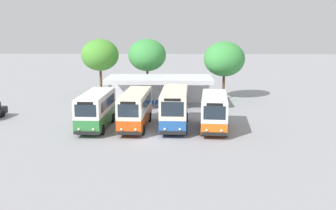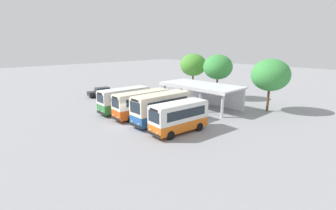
{
  "view_description": "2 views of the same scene",
  "coord_description": "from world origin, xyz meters",
  "px_view_note": "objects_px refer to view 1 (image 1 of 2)",
  "views": [
    {
      "loc": [
        2.48,
        -32.25,
        9.49
      ],
      "look_at": [
        1.67,
        4.19,
        1.94
      ],
      "focal_mm": 42.94,
      "sensor_mm": 36.0,
      "label": 1
    },
    {
      "loc": [
        22.76,
        -15.1,
        9.05
      ],
      "look_at": [
        2.48,
        4.21,
        2.1
      ],
      "focal_mm": 26.33,
      "sensor_mm": 36.0,
      "label": 2
    }
  ],
  "objects_px": {
    "city_bus_middle_cream": "(174,107)",
    "waiting_chair_second_from_end": "(147,103)",
    "waiting_chair_fourth_seat": "(157,103)",
    "city_bus_nearest_orange": "(96,109)",
    "city_bus_fourth_amber": "(214,111)",
    "waiting_chair_far_end_seat": "(168,104)",
    "city_bus_second_in_row": "(135,108)",
    "waiting_chair_end_by_column": "(141,103)",
    "waiting_chair_middle_seat": "(152,103)",
    "waiting_chair_fifth_seat": "(163,103)"
  },
  "relations": [
    {
      "from": "city_bus_middle_cream",
      "to": "waiting_chair_second_from_end",
      "type": "distance_m",
      "value": 9.27
    },
    {
      "from": "waiting_chair_fourth_seat",
      "to": "city_bus_nearest_orange",
      "type": "bearing_deg",
      "value": -119.92
    },
    {
      "from": "city_bus_middle_cream",
      "to": "city_bus_fourth_amber",
      "type": "relative_size",
      "value": 1.12
    },
    {
      "from": "waiting_chair_fourth_seat",
      "to": "waiting_chair_far_end_seat",
      "type": "height_order",
      "value": "same"
    },
    {
      "from": "city_bus_nearest_orange",
      "to": "waiting_chair_fourth_seat",
      "type": "bearing_deg",
      "value": 60.08
    },
    {
      "from": "city_bus_second_in_row",
      "to": "city_bus_fourth_amber",
      "type": "bearing_deg",
      "value": -5.2
    },
    {
      "from": "waiting_chair_end_by_column",
      "to": "waiting_chair_middle_seat",
      "type": "relative_size",
      "value": 1.0
    },
    {
      "from": "waiting_chair_middle_seat",
      "to": "waiting_chair_fourth_seat",
      "type": "relative_size",
      "value": 1.0
    },
    {
      "from": "waiting_chair_middle_seat",
      "to": "waiting_chair_end_by_column",
      "type": "bearing_deg",
      "value": 175.61
    },
    {
      "from": "city_bus_middle_cream",
      "to": "waiting_chair_fourth_seat",
      "type": "bearing_deg",
      "value": 103.02
    },
    {
      "from": "city_bus_nearest_orange",
      "to": "waiting_chair_middle_seat",
      "type": "distance_m",
      "value": 10.03
    },
    {
      "from": "city_bus_nearest_orange",
      "to": "waiting_chair_second_from_end",
      "type": "distance_m",
      "value": 9.85
    },
    {
      "from": "city_bus_nearest_orange",
      "to": "waiting_chair_end_by_column",
      "type": "xyz_separation_m",
      "value": [
        3.3,
        8.96,
        -1.27
      ]
    },
    {
      "from": "city_bus_nearest_orange",
      "to": "waiting_chair_end_by_column",
      "type": "bearing_deg",
      "value": 69.77
    },
    {
      "from": "city_bus_nearest_orange",
      "to": "city_bus_fourth_amber",
      "type": "relative_size",
      "value": 1.08
    },
    {
      "from": "waiting_chair_fifth_seat",
      "to": "waiting_chair_far_end_seat",
      "type": "distance_m",
      "value": 0.62
    },
    {
      "from": "waiting_chair_end_by_column",
      "to": "waiting_chair_fourth_seat",
      "type": "distance_m",
      "value": 1.81
    },
    {
      "from": "city_bus_second_in_row",
      "to": "waiting_chair_fourth_seat",
      "type": "bearing_deg",
      "value": 79.68
    },
    {
      "from": "waiting_chair_second_from_end",
      "to": "city_bus_nearest_orange",
      "type": "bearing_deg",
      "value": -113.58
    },
    {
      "from": "city_bus_middle_cream",
      "to": "waiting_chair_far_end_seat",
      "type": "xyz_separation_m",
      "value": [
        -0.77,
        8.52,
        -1.42
      ]
    },
    {
      "from": "city_bus_second_in_row",
      "to": "city_bus_nearest_orange",
      "type": "bearing_deg",
      "value": -175.86
    },
    {
      "from": "city_bus_fourth_amber",
      "to": "waiting_chair_end_by_column",
      "type": "xyz_separation_m",
      "value": [
        -7.32,
        9.35,
        -1.26
      ]
    },
    {
      "from": "city_bus_nearest_orange",
      "to": "city_bus_fourth_amber",
      "type": "bearing_deg",
      "value": -2.09
    },
    {
      "from": "city_bus_second_in_row",
      "to": "waiting_chair_second_from_end",
      "type": "height_order",
      "value": "city_bus_second_in_row"
    },
    {
      "from": "city_bus_fourth_amber",
      "to": "waiting_chair_second_from_end",
      "type": "xyz_separation_m",
      "value": [
        -6.72,
        9.34,
        -1.26
      ]
    },
    {
      "from": "city_bus_fourth_amber",
      "to": "waiting_chair_far_end_seat",
      "type": "bearing_deg",
      "value": 114.94
    },
    {
      "from": "waiting_chair_far_end_seat",
      "to": "waiting_chair_fourth_seat",
      "type": "bearing_deg",
      "value": 179.65
    },
    {
      "from": "city_bus_second_in_row",
      "to": "waiting_chair_second_from_end",
      "type": "relative_size",
      "value": 8.93
    },
    {
      "from": "city_bus_middle_cream",
      "to": "waiting_chair_end_by_column",
      "type": "xyz_separation_m",
      "value": [
        -3.78,
        8.61,
        -1.42
      ]
    },
    {
      "from": "waiting_chair_end_by_column",
      "to": "waiting_chair_second_from_end",
      "type": "height_order",
      "value": "same"
    },
    {
      "from": "waiting_chair_second_from_end",
      "to": "waiting_chair_far_end_seat",
      "type": "xyz_separation_m",
      "value": [
        2.41,
        -0.08,
        0.0
      ]
    },
    {
      "from": "city_bus_nearest_orange",
      "to": "waiting_chair_far_end_seat",
      "type": "distance_m",
      "value": 10.96
    },
    {
      "from": "city_bus_nearest_orange",
      "to": "city_bus_second_in_row",
      "type": "height_order",
      "value": "city_bus_second_in_row"
    },
    {
      "from": "city_bus_nearest_orange",
      "to": "city_bus_second_in_row",
      "type": "bearing_deg",
      "value": 4.14
    },
    {
      "from": "city_bus_second_in_row",
      "to": "waiting_chair_fourth_seat",
      "type": "distance_m",
      "value": 8.86
    },
    {
      "from": "city_bus_second_in_row",
      "to": "waiting_chair_middle_seat",
      "type": "height_order",
      "value": "city_bus_second_in_row"
    },
    {
      "from": "waiting_chair_second_from_end",
      "to": "waiting_chair_middle_seat",
      "type": "height_order",
      "value": "same"
    },
    {
      "from": "waiting_chair_end_by_column",
      "to": "waiting_chair_middle_seat",
      "type": "distance_m",
      "value": 1.21
    },
    {
      "from": "city_bus_fourth_amber",
      "to": "waiting_chair_middle_seat",
      "type": "bearing_deg",
      "value": 123.43
    },
    {
      "from": "waiting_chair_fifth_seat",
      "to": "city_bus_middle_cream",
      "type": "bearing_deg",
      "value": -81.01
    },
    {
      "from": "city_bus_nearest_orange",
      "to": "waiting_chair_second_from_end",
      "type": "xyz_separation_m",
      "value": [
        3.91,
        8.95,
        -1.27
      ]
    },
    {
      "from": "city_bus_second_in_row",
      "to": "waiting_chair_second_from_end",
      "type": "distance_m",
      "value": 8.8
    },
    {
      "from": "waiting_chair_end_by_column",
      "to": "waiting_chair_middle_seat",
      "type": "bearing_deg",
      "value": -4.39
    },
    {
      "from": "city_bus_fourth_amber",
      "to": "waiting_chair_second_from_end",
      "type": "height_order",
      "value": "city_bus_fourth_amber"
    },
    {
      "from": "waiting_chair_fifth_seat",
      "to": "city_bus_second_in_row",
      "type": "bearing_deg",
      "value": -103.93
    },
    {
      "from": "waiting_chair_middle_seat",
      "to": "waiting_chair_fifth_seat",
      "type": "xyz_separation_m",
      "value": [
        1.2,
        0.14,
        0.0
      ]
    },
    {
      "from": "city_bus_nearest_orange",
      "to": "city_bus_middle_cream",
      "type": "height_order",
      "value": "city_bus_middle_cream"
    },
    {
      "from": "city_bus_middle_cream",
      "to": "waiting_chair_fourth_seat",
      "type": "distance_m",
      "value": 8.86
    },
    {
      "from": "waiting_chair_end_by_column",
      "to": "waiting_chair_fifth_seat",
      "type": "height_order",
      "value": "same"
    },
    {
      "from": "city_bus_nearest_orange",
      "to": "waiting_chair_end_by_column",
      "type": "distance_m",
      "value": 9.64
    }
  ]
}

